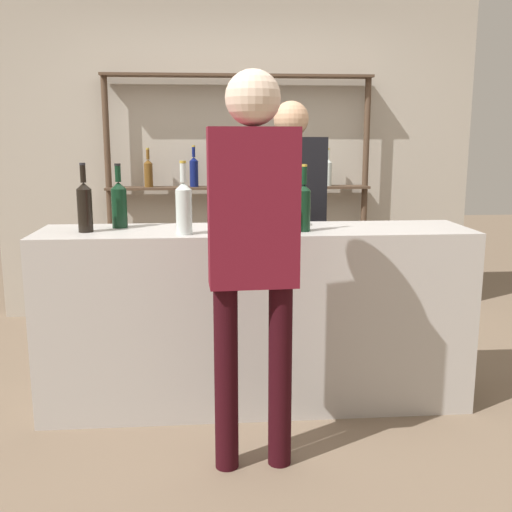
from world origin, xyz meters
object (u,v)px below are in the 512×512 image
counter_bottle_2 (85,206)px  server_behind_counter (290,211)px  counter_bottle_0 (119,203)px  counter_bottle_3 (304,206)px  customer_center (253,237)px  counter_bottle_4 (285,210)px  ice_bucket (270,209)px  counter_bottle_1 (184,206)px

counter_bottle_2 → server_behind_counter: (1.18, 0.69, -0.13)m
counter_bottle_0 → counter_bottle_3: size_ratio=1.00×
counter_bottle_3 → counter_bottle_0: bearing=168.0°
counter_bottle_0 → customer_center: size_ratio=0.20×
counter_bottle_3 → server_behind_counter: bearing=87.5°
counter_bottle_2 → counter_bottle_4: bearing=-6.1°
customer_center → server_behind_counter: bearing=-17.1°
server_behind_counter → customer_center: bearing=-31.0°
counter_bottle_0 → server_behind_counter: server_behind_counter is taller
ice_bucket → customer_center: customer_center is taller
counter_bottle_1 → ice_bucket: bearing=25.7°
counter_bottle_0 → server_behind_counter: bearing=28.1°
customer_center → server_behind_counter: size_ratio=1.03×
counter_bottle_2 → ice_bucket: (0.99, 0.10, -0.04)m
customer_center → server_behind_counter: (0.35, 1.34, -0.06)m
counter_bottle_2 → server_behind_counter: 1.38m
counter_bottle_4 → counter_bottle_0: bearing=164.0°
counter_bottle_2 → counter_bottle_3: size_ratio=1.02×
counter_bottle_1 → ice_bucket: counter_bottle_1 is taller
ice_bucket → customer_center: (-0.15, -0.75, -0.03)m
counter_bottle_1 → customer_center: 0.62m
counter_bottle_4 → customer_center: 0.58m
counter_bottle_2 → counter_bottle_4: (1.04, -0.11, -0.02)m
counter_bottle_1 → counter_bottle_4: counter_bottle_1 is taller
counter_bottle_1 → customer_center: customer_center is taller
counter_bottle_0 → ice_bucket: counter_bottle_0 is taller
counter_bottle_0 → counter_bottle_1: 0.45m
counter_bottle_3 → server_behind_counter: server_behind_counter is taller
counter_bottle_3 → customer_center: customer_center is taller
counter_bottle_1 → server_behind_counter: bearing=50.8°
counter_bottle_1 → counter_bottle_2: size_ratio=1.04×
ice_bucket → server_behind_counter: 0.62m
counter_bottle_0 → customer_center: bearing=-49.5°
counter_bottle_1 → counter_bottle_3: bearing=4.8°
counter_bottle_1 → customer_center: size_ratio=0.21×
counter_bottle_1 → counter_bottle_4: 0.52m
counter_bottle_1 → counter_bottle_2: counter_bottle_1 is taller
counter_bottle_0 → counter_bottle_4: (0.89, -0.25, -0.02)m
counter_bottle_3 → counter_bottle_4: counter_bottle_3 is taller
counter_bottle_4 → server_behind_counter: server_behind_counter is taller
counter_bottle_2 → ice_bucket: 1.00m
counter_bottle_0 → customer_center: (0.68, -0.79, -0.07)m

